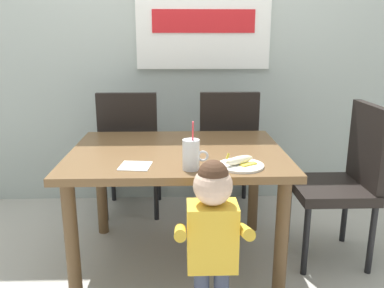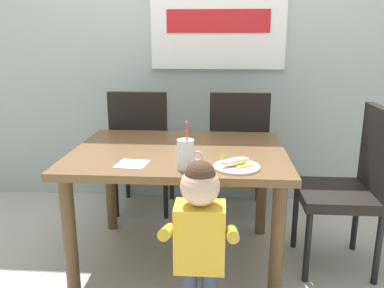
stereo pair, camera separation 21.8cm
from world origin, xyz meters
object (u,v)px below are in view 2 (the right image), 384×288
(dining_chair_far, at_px, (353,180))
(paper_napkin, at_px, (132,164))
(dining_chair_right, at_px, (238,147))
(milk_cup, at_px, (186,156))
(dining_table, at_px, (179,166))
(snack_plate, at_px, (237,167))
(toddler_standing, at_px, (200,229))
(dining_chair_left, at_px, (142,145))
(peeled_banana, at_px, (236,162))

(dining_chair_far, distance_m, paper_napkin, 1.26)
(dining_chair_right, bearing_deg, milk_cup, 73.95)
(dining_chair_right, relative_size, dining_chair_far, 1.00)
(dining_table, bearing_deg, milk_cup, -78.56)
(milk_cup, xyz_separation_m, snack_plate, (0.25, 0.04, -0.06))
(milk_cup, distance_m, snack_plate, 0.26)
(dining_chair_right, bearing_deg, snack_plate, 87.12)
(toddler_standing, xyz_separation_m, snack_plate, (0.17, 0.31, 0.19))
(dining_chair_far, distance_m, toddler_standing, 1.06)
(snack_plate, bearing_deg, dining_chair_far, 25.89)
(dining_table, xyz_separation_m, snack_plate, (0.32, -0.31, 0.11))
(dining_chair_right, bearing_deg, paper_napkin, 59.51)
(dining_chair_left, distance_m, paper_napkin, 1.00)
(dining_chair_left, relative_size, snack_plate, 4.17)
(dining_table, xyz_separation_m, peeled_banana, (0.31, -0.31, 0.13))
(dining_chair_far, distance_m, milk_cup, 1.03)
(dining_chair_far, relative_size, milk_cup, 3.87)
(dining_chair_left, height_order, snack_plate, dining_chair_left)
(dining_chair_right, height_order, paper_napkin, dining_chair_right)
(dining_chair_left, relative_size, paper_napkin, 6.40)
(snack_plate, height_order, peeled_banana, peeled_banana)
(dining_chair_left, height_order, toddler_standing, dining_chair_left)
(dining_chair_left, bearing_deg, paper_napkin, 98.42)
(dining_chair_right, bearing_deg, peeled_banana, 86.77)
(dining_chair_left, height_order, peeled_banana, dining_chair_left)
(dining_table, xyz_separation_m, dining_chair_left, (-0.35, 0.68, -0.07))
(milk_cup, relative_size, paper_napkin, 1.65)
(peeled_banana, xyz_separation_m, paper_napkin, (-0.52, 0.02, -0.03))
(dining_chair_left, distance_m, dining_chair_right, 0.72)
(dining_table, height_order, peeled_banana, peeled_banana)
(dining_table, distance_m, dining_chair_far, 1.01)
(dining_chair_right, relative_size, peeled_banana, 5.50)
(dining_table, xyz_separation_m, toddler_standing, (0.15, -0.62, -0.08))
(dining_table, relative_size, toddler_standing, 1.45)
(toddler_standing, xyz_separation_m, milk_cup, (-0.08, 0.27, 0.25))
(toddler_standing, height_order, paper_napkin, toddler_standing)
(toddler_standing, xyz_separation_m, paper_napkin, (-0.36, 0.33, 0.18))
(dining_table, height_order, dining_chair_right, dining_chair_right)
(peeled_banana, distance_m, paper_napkin, 0.52)
(paper_napkin, bearing_deg, snack_plate, -2.39)
(dining_table, distance_m, peeled_banana, 0.46)
(dining_chair_far, relative_size, toddler_standing, 1.15)
(dining_chair_left, distance_m, milk_cup, 1.14)
(snack_plate, bearing_deg, paper_napkin, 177.61)
(snack_plate, relative_size, peeled_banana, 1.32)
(dining_chair_right, distance_m, toddler_standing, 1.33)
(dining_chair_far, bearing_deg, dining_chair_left, -116.11)
(dining_table, xyz_separation_m, dining_chair_far, (1.00, 0.02, -0.07))
(toddler_standing, bearing_deg, paper_napkin, 137.91)
(dining_chair_far, height_order, peeled_banana, dining_chair_far)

